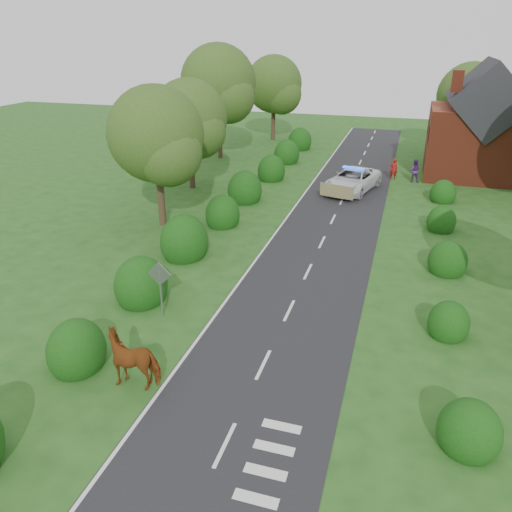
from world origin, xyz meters
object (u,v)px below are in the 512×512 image
(police_van, at_px, (353,180))
(pedestrian_purple, at_px, (414,171))
(pedestrian_red, at_px, (394,169))
(cow, at_px, (135,360))
(road_sign, at_px, (160,282))

(police_van, height_order, pedestrian_purple, pedestrian_purple)
(police_van, xyz_separation_m, pedestrian_red, (2.78, 4.22, 0.02))
(cow, bearing_deg, road_sign, -173.89)
(road_sign, relative_size, police_van, 0.39)
(cow, bearing_deg, police_van, 161.38)
(cow, relative_size, pedestrian_red, 1.33)
(police_van, xyz_separation_m, pedestrian_purple, (4.38, 3.95, 0.08))
(road_sign, bearing_deg, police_van, 75.46)
(road_sign, distance_m, police_van, 21.39)
(road_sign, bearing_deg, pedestrian_red, 71.89)
(police_van, relative_size, pedestrian_purple, 3.57)
(cow, xyz_separation_m, pedestrian_red, (7.06, 28.97, 0.05))
(police_van, relative_size, pedestrian_red, 3.81)
(pedestrian_purple, bearing_deg, pedestrian_red, -11.05)
(cow, distance_m, police_van, 25.12)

